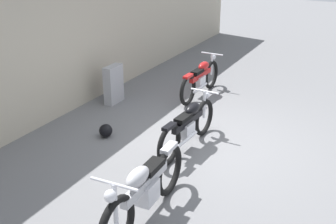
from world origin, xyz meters
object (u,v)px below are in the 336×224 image
stone_marker (114,84)px  motorcycle_black (188,126)px  motorcycle_red (201,79)px  helmet (106,131)px  motorcycle_silver (145,190)px

stone_marker → motorcycle_black: size_ratio=0.43×
motorcycle_black → motorcycle_red: bearing=21.6°
helmet → motorcycle_black: size_ratio=0.13×
motorcycle_red → motorcycle_silver: bearing=-163.7°
motorcycle_red → helmet: bearing=167.7°
helmet → motorcycle_silver: (-1.82, -1.91, 0.34)m
stone_marker → motorcycle_silver: (-3.36, -2.77, 0.04)m
stone_marker → motorcycle_black: motorcycle_black is taller
helmet → motorcycle_red: size_ratio=0.13×
stone_marker → motorcycle_silver: 4.35m
stone_marker → motorcycle_black: (-1.23, -2.40, -0.00)m
stone_marker → motorcycle_silver: motorcycle_silver is taller
helmet → motorcycle_red: bearing=-13.9°
motorcycle_silver → motorcycle_red: bearing=-167.2°
motorcycle_silver → motorcycle_black: bearing=-172.0°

